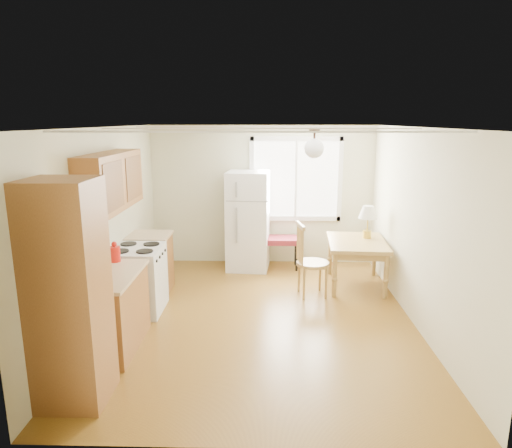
{
  "coord_description": "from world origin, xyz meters",
  "views": [
    {
      "loc": [
        0.09,
        -5.68,
        2.59
      ],
      "look_at": [
        -0.07,
        0.61,
        1.15
      ],
      "focal_mm": 32.0,
      "sensor_mm": 36.0,
      "label": 1
    }
  ],
  "objects_px": {
    "bench": "(268,241)",
    "dining_table": "(357,247)",
    "chair": "(306,255)",
    "refrigerator": "(248,221)"
  },
  "relations": [
    {
      "from": "bench",
      "to": "dining_table",
      "type": "relative_size",
      "value": 0.98
    },
    {
      "from": "bench",
      "to": "chair",
      "type": "distance_m",
      "value": 1.44
    },
    {
      "from": "dining_table",
      "to": "chair",
      "type": "bearing_deg",
      "value": -147.91
    },
    {
      "from": "bench",
      "to": "chair",
      "type": "relative_size",
      "value": 1.09
    },
    {
      "from": "dining_table",
      "to": "chair",
      "type": "distance_m",
      "value": 0.95
    },
    {
      "from": "refrigerator",
      "to": "dining_table",
      "type": "height_order",
      "value": "refrigerator"
    },
    {
      "from": "dining_table",
      "to": "chair",
      "type": "relative_size",
      "value": 1.11
    },
    {
      "from": "refrigerator",
      "to": "bench",
      "type": "bearing_deg",
      "value": 5.72
    },
    {
      "from": "bench",
      "to": "chair",
      "type": "xyz_separation_m",
      "value": [
        0.57,
        -1.32,
        0.14
      ]
    },
    {
      "from": "dining_table",
      "to": "chair",
      "type": "xyz_separation_m",
      "value": [
        -0.83,
        -0.45,
        0.01
      ]
    }
  ]
}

